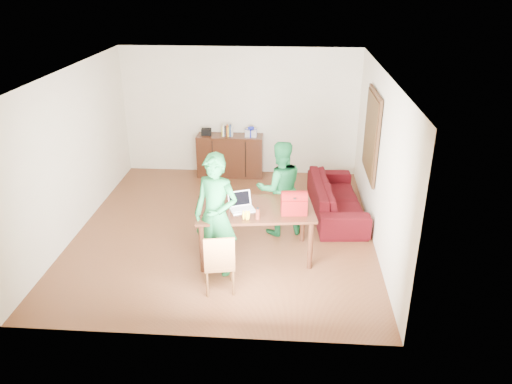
# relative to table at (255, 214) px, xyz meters

# --- Properties ---
(room) EXTENTS (5.20, 5.70, 2.90)m
(room) POSITION_rel_table_xyz_m (-0.57, 0.93, 0.59)
(room) COLOR #411E10
(room) RESTS_ON ground
(table) EXTENTS (1.86, 1.20, 0.82)m
(table) POSITION_rel_table_xyz_m (0.00, 0.00, 0.00)
(table) COLOR black
(table) RESTS_ON ground
(chair) EXTENTS (0.48, 0.47, 0.91)m
(chair) POSITION_rel_table_xyz_m (-0.42, -0.96, -0.45)
(chair) COLOR brown
(chair) RESTS_ON ground
(person_near) EXTENTS (0.77, 0.63, 1.84)m
(person_near) POSITION_rel_table_xyz_m (-0.52, -0.47, 0.20)
(person_near) COLOR #135727
(person_near) RESTS_ON ground
(person_far) EXTENTS (0.93, 0.80, 1.63)m
(person_far) POSITION_rel_table_xyz_m (0.35, 0.80, 0.10)
(person_far) COLOR #155F2D
(person_far) RESTS_ON ground
(laptop) EXTENTS (0.42, 0.36, 0.25)m
(laptop) POSITION_rel_table_xyz_m (-0.18, -0.09, 0.15)
(laptop) COLOR white
(laptop) RESTS_ON table
(bananas) EXTENTS (0.16, 0.11, 0.06)m
(bananas) POSITION_rel_table_xyz_m (-0.10, -0.39, 0.13)
(bananas) COLOR gold
(bananas) RESTS_ON table
(bottle) EXTENTS (0.08, 0.08, 0.19)m
(bottle) POSITION_rel_table_xyz_m (0.06, -0.36, 0.20)
(bottle) COLOR #551F13
(bottle) RESTS_ON table
(red_bag) EXTENTS (0.39, 0.25, 0.28)m
(red_bag) POSITION_rel_table_xyz_m (0.58, -0.13, 0.25)
(red_bag) COLOR #670D06
(red_bag) RESTS_ON table
(sofa) EXTENTS (1.00, 2.21, 0.63)m
(sofa) POSITION_rel_table_xyz_m (1.37, 1.57, -0.40)
(sofa) COLOR #400B08
(sofa) RESTS_ON ground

